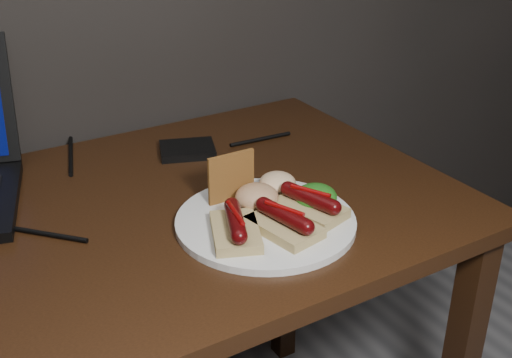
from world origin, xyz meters
name	(u,v)px	position (x,y,z in m)	size (l,w,h in m)	color
desk	(56,285)	(0.00, 1.38, 0.66)	(1.40, 0.70, 0.75)	#311A0C
hard_drive	(187,150)	(0.33, 1.56, 0.76)	(0.11, 0.09, 0.02)	black
desk_cables	(20,198)	(-0.01, 1.53, 0.75)	(1.08, 0.45, 0.01)	black
plate	(266,222)	(0.31, 1.24, 0.76)	(0.29, 0.29, 0.01)	silver
bread_sausage_left	(236,227)	(0.24, 1.22, 0.78)	(0.11, 0.13, 0.04)	tan
bread_sausage_center	(284,222)	(0.31, 1.19, 0.78)	(0.09, 0.13, 0.04)	tan
bread_sausage_right	(310,204)	(0.38, 1.22, 0.78)	(0.10, 0.13, 0.04)	tan
crispbread	(231,177)	(0.30, 1.32, 0.80)	(0.09, 0.01, 0.09)	#9D5E2B
salad_greens	(316,197)	(0.40, 1.23, 0.78)	(0.07, 0.07, 0.04)	#1C5310
salsa_mound	(257,197)	(0.32, 1.28, 0.78)	(0.07, 0.07, 0.04)	maroon
coleslaw_mound	(277,183)	(0.38, 1.31, 0.78)	(0.06, 0.06, 0.04)	beige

